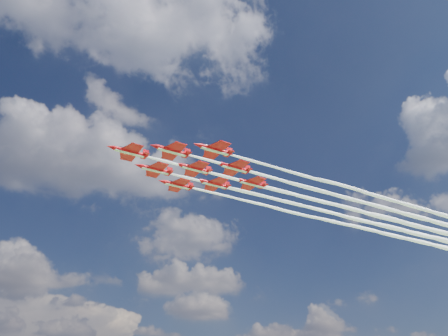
# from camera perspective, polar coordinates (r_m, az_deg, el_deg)

# --- Properties ---
(jet_lead) EXTENTS (130.52, 42.72, 3.05)m
(jet_lead) POSITION_cam_1_polar(r_m,az_deg,el_deg) (154.86, 10.68, -3.77)
(jet_lead) COLOR red
(jet_row2_port) EXTENTS (130.52, 42.72, 3.05)m
(jet_row2_port) POSITION_cam_1_polar(r_m,az_deg,el_deg) (157.01, 15.09, -3.61)
(jet_row2_port) COLOR red
(jet_row2_starb) EXTENTS (130.52, 42.72, 3.05)m
(jet_row2_starb) POSITION_cam_1_polar(r_m,az_deg,el_deg) (165.60, 12.05, -5.29)
(jet_row2_starb) COLOR red
(jet_row3_port) EXTENTS (130.52, 42.72, 3.05)m
(jet_row3_port) POSITION_cam_1_polar(r_m,az_deg,el_deg) (160.06, 19.35, -3.44)
(jet_row3_port) COLOR red
(jet_row3_centre) EXTENTS (130.52, 42.72, 3.05)m
(jet_row3_centre) POSITION_cam_1_polar(r_m,az_deg,el_deg) (168.00, 16.16, -5.11)
(jet_row3_centre) COLOR red
(jet_row3_starb) EXTENTS (130.52, 42.72, 3.05)m
(jet_row3_starb) POSITION_cam_1_polar(r_m,az_deg,el_deg) (176.54, 13.26, -6.62)
(jet_row3_starb) COLOR red
(jet_row4_port) EXTENTS (130.52, 42.72, 3.05)m
(jet_row4_port) POSITION_cam_1_polar(r_m,az_deg,el_deg) (171.23, 20.14, -4.92)
(jet_row4_port) COLOR red
(jet_row4_starb) EXTENTS (130.52, 42.72, 3.05)m
(jet_row4_starb) POSITION_cam_1_polar(r_m,az_deg,el_deg) (179.14, 17.11, -6.43)
(jet_row4_starb) COLOR red
(jet_tail) EXTENTS (130.52, 42.72, 3.05)m
(jet_tail) POSITION_cam_1_polar(r_m,az_deg,el_deg) (182.53, 20.83, -6.21)
(jet_tail) COLOR red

